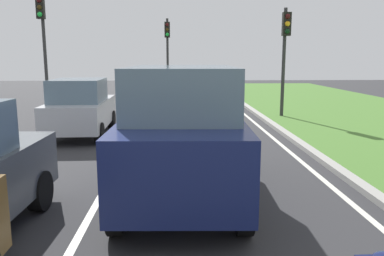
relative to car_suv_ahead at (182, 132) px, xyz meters
The scene contains 9 objects.
ground_plane 5.49m from the car_suv_ahead, 98.13° to the left, with size 60.00×60.00×0.00m, color #2D2D30.
lane_line_center 5.63m from the car_suv_ahead, 105.36° to the left, with size 0.12×32.00×0.01m, color silver.
lane_line_right_edge 6.13m from the car_suv_ahead, 61.83° to the left, with size 0.12×32.00×0.01m, color silver.
curb_right 6.37m from the car_suv_ahead, 57.80° to the left, with size 0.24×48.00×0.12m, color #9E9B93.
car_suv_ahead is the anchor object (origin of this frame).
car_hatchback_far 6.40m from the car_suv_ahead, 118.98° to the left, with size 1.81×3.74×1.78m.
traffic_light_near_right 10.11m from the car_suv_ahead, 64.86° to the left, with size 0.32×0.50×4.35m.
traffic_light_overhead_left 12.25m from the car_suv_ahead, 118.55° to the left, with size 0.32×0.50×5.20m.
traffic_light_far_median 17.33m from the car_suv_ahead, 92.07° to the left, with size 0.32×0.50×4.71m.
Camera 1 is at (0.66, 2.14, 2.43)m, focal length 36.30 mm.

